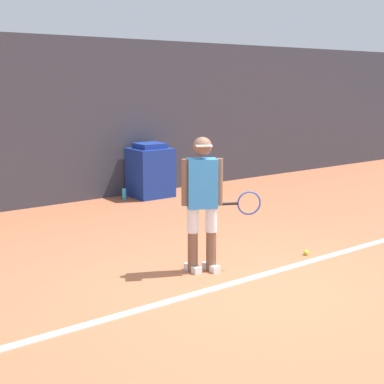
{
  "coord_description": "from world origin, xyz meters",
  "views": [
    {
      "loc": [
        -3.75,
        -4.15,
        2.2
      ],
      "look_at": [
        -0.1,
        0.88,
        0.93
      ],
      "focal_mm": 50.0,
      "sensor_mm": 36.0,
      "label": 1
    }
  ],
  "objects_px": {
    "water_bottle": "(124,194)",
    "tennis_ball": "(306,252)",
    "tennis_player": "(203,198)",
    "covered_chair": "(150,171)"
  },
  "relations": [
    {
      "from": "tennis_player",
      "to": "covered_chair",
      "type": "bearing_deg",
      "value": 93.94
    },
    {
      "from": "tennis_player",
      "to": "covered_chair",
      "type": "relative_size",
      "value": 1.52
    },
    {
      "from": "covered_chair",
      "to": "water_bottle",
      "type": "xyz_separation_m",
      "value": [
        -0.56,
        0.05,
        -0.39
      ]
    },
    {
      "from": "tennis_player",
      "to": "tennis_ball",
      "type": "height_order",
      "value": "tennis_player"
    },
    {
      "from": "tennis_ball",
      "to": "covered_chair",
      "type": "height_order",
      "value": "covered_chair"
    },
    {
      "from": "tennis_player",
      "to": "covered_chair",
      "type": "height_order",
      "value": "tennis_player"
    },
    {
      "from": "tennis_ball",
      "to": "covered_chair",
      "type": "distance_m",
      "value": 4.35
    },
    {
      "from": "water_bottle",
      "to": "tennis_ball",
      "type": "bearing_deg",
      "value": -86.44
    },
    {
      "from": "tennis_player",
      "to": "covered_chair",
      "type": "distance_m",
      "value": 4.38
    },
    {
      "from": "tennis_ball",
      "to": "covered_chair",
      "type": "bearing_deg",
      "value": 86.17
    }
  ]
}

